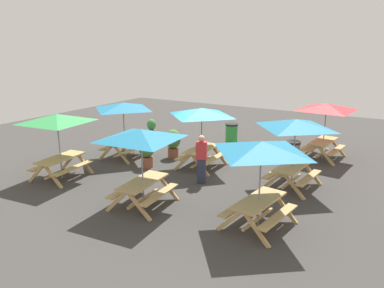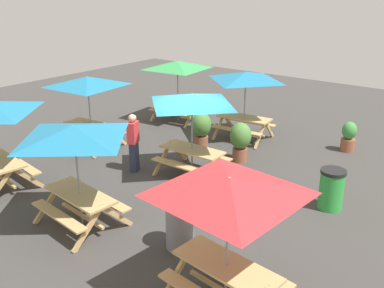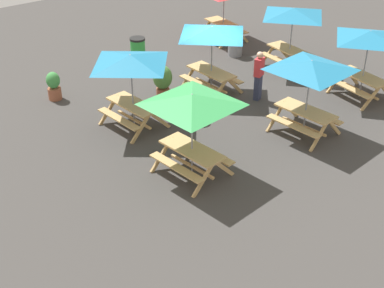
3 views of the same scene
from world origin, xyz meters
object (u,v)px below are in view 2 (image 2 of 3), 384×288
(picnic_table_2, at_px, (229,196))
(picnic_table_5, at_px, (246,81))
(picnic_table_1, at_px, (178,69))
(trash_bin_green, at_px, (331,189))
(picnic_table_3, at_px, (74,140))
(picnic_table_0, at_px, (192,105))
(potted_plant_2, at_px, (201,128))
(trash_bin_gray, at_px, (180,225))
(person_standing, at_px, (133,141))
(picnic_table_4, at_px, (88,86))
(potted_plant_1, at_px, (240,139))
(potted_plant_0, at_px, (349,136))

(picnic_table_2, height_order, picnic_table_5, same)
(picnic_table_1, bearing_deg, trash_bin_green, 150.65)
(picnic_table_3, bearing_deg, picnic_table_1, -60.42)
(picnic_table_0, bearing_deg, trash_bin_green, -173.95)
(picnic_table_1, xyz_separation_m, potted_plant_2, (-2.51, 1.85, -1.31))
(picnic_table_5, distance_m, trash_bin_gray, 6.94)
(picnic_table_0, xyz_separation_m, trash_bin_gray, (-1.97, 2.92, -1.49))
(person_standing, bearing_deg, picnic_table_3, -179.00)
(picnic_table_2, xyz_separation_m, person_standing, (5.03, -2.91, -1.10))
(picnic_table_4, xyz_separation_m, potted_plant_1, (-4.45, -1.91, -1.31))
(picnic_table_0, height_order, picnic_table_2, same)
(trash_bin_green, relative_size, person_standing, 0.59)
(picnic_table_2, relative_size, picnic_table_5, 1.21)
(potted_plant_0, bearing_deg, picnic_table_1, 7.07)
(trash_bin_gray, relative_size, person_standing, 0.59)
(picnic_table_0, relative_size, trash_bin_green, 2.38)
(trash_bin_green, bearing_deg, potted_plant_2, -15.52)
(picnic_table_5, bearing_deg, potted_plant_0, -167.39)
(picnic_table_3, bearing_deg, picnic_table_2, -176.86)
(picnic_table_4, relative_size, potted_plant_1, 2.36)
(picnic_table_2, xyz_separation_m, trash_bin_green, (-0.14, -4.20, -1.49))
(potted_plant_1, bearing_deg, trash_bin_green, 160.15)
(picnic_table_2, distance_m, trash_bin_gray, 2.35)
(picnic_table_2, distance_m, potted_plant_1, 6.32)
(picnic_table_0, relative_size, person_standing, 1.40)
(trash_bin_green, bearing_deg, picnic_table_2, 88.04)
(picnic_table_4, relative_size, trash_bin_gray, 2.88)
(picnic_table_2, xyz_separation_m, potted_plant_1, (3.07, -5.36, -1.31))
(picnic_table_0, height_order, picnic_table_5, same)
(trash_bin_gray, bearing_deg, picnic_table_1, -50.07)
(picnic_table_2, xyz_separation_m, picnic_table_3, (3.87, -0.14, 0.00))
(picnic_table_4, height_order, potted_plant_0, picnic_table_4)
(picnic_table_5, xyz_separation_m, person_standing, (0.99, 4.23, -1.10))
(trash_bin_green, xyz_separation_m, person_standing, (5.17, 1.29, 0.39))
(picnic_table_2, height_order, trash_bin_gray, picnic_table_2)
(picnic_table_0, xyz_separation_m, picnic_table_2, (-3.60, 3.72, 0.00))
(picnic_table_4, bearing_deg, picnic_table_3, 132.83)
(potted_plant_1, bearing_deg, potted_plant_0, -128.86)
(potted_plant_2, bearing_deg, picnic_table_2, 129.95)
(picnic_table_0, bearing_deg, potted_plant_1, -109.08)
(trash_bin_gray, xyz_separation_m, trash_bin_green, (-1.78, -3.40, 0.00))
(potted_plant_0, height_order, potted_plant_1, potted_plant_1)
(potted_plant_1, relative_size, potted_plant_2, 1.00)
(picnic_table_4, height_order, trash_bin_green, picnic_table_4)
(picnic_table_1, distance_m, trash_bin_green, 8.09)
(picnic_table_1, distance_m, picnic_table_5, 3.12)
(picnic_table_3, distance_m, potted_plant_2, 5.60)
(picnic_table_2, bearing_deg, potted_plant_1, -54.76)
(potted_plant_0, xyz_separation_m, potted_plant_2, (3.82, 2.64, 0.19))
(trash_bin_gray, bearing_deg, trash_bin_green, -117.55)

